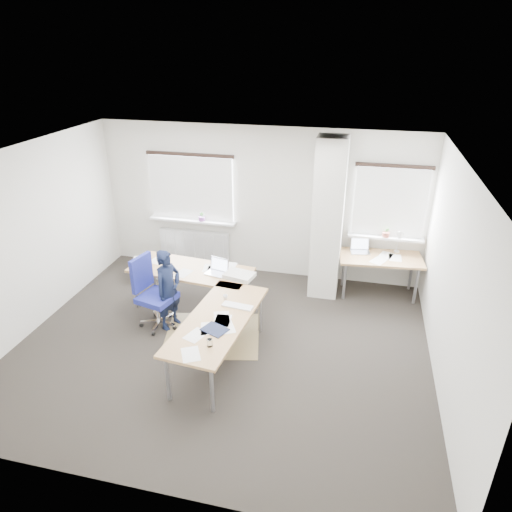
% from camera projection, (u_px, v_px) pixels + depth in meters
% --- Properties ---
extents(ground, '(6.00, 6.00, 0.00)m').
position_uv_depth(ground, '(222.00, 345.00, 6.81)').
color(ground, '#282420').
rests_on(ground, ground).
extents(room_shell, '(6.04, 5.04, 2.82)m').
position_uv_depth(room_shell, '(240.00, 227.00, 6.42)').
color(room_shell, beige).
rests_on(room_shell, ground).
extents(floor_mat, '(1.65, 1.48, 0.01)m').
position_uv_depth(floor_mat, '(212.00, 335.00, 7.05)').
color(floor_mat, olive).
rests_on(floor_mat, ground).
extents(white_crate, '(0.64, 0.53, 0.33)m').
position_uv_depth(white_crate, '(148.00, 267.00, 8.76)').
color(white_crate, white).
rests_on(white_crate, ground).
extents(desk_main, '(2.41, 2.83, 0.96)m').
position_uv_depth(desk_main, '(206.00, 294.00, 6.82)').
color(desk_main, '#A07445').
rests_on(desk_main, ground).
extents(desk_side, '(1.46, 0.83, 1.22)m').
position_uv_depth(desk_side, '(381.00, 259.00, 7.91)').
color(desk_side, '#A07445').
rests_on(desk_side, ground).
extents(task_chair, '(0.65, 0.63, 1.17)m').
position_uv_depth(task_chair, '(156.00, 307.00, 7.17)').
color(task_chair, navy).
rests_on(task_chair, ground).
extents(person, '(0.46, 0.56, 1.31)m').
position_uv_depth(person, '(168.00, 289.00, 7.01)').
color(person, black).
rests_on(person, ground).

